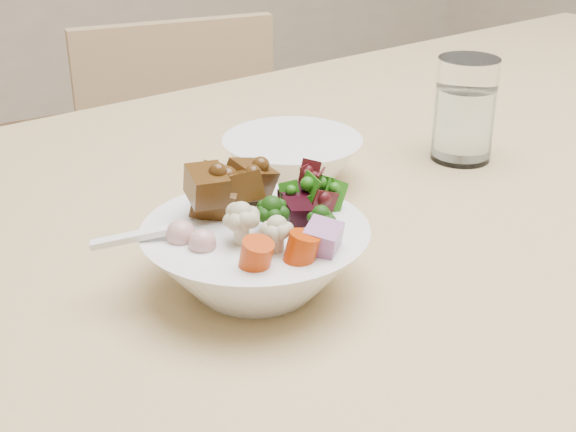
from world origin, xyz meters
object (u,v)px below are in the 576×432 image
Objects in this scene: dining_table at (461,239)px; food_bowl at (256,252)px; side_bowl at (292,160)px; water_glass at (464,114)px; chair_far at (198,224)px.

food_bowl is (-0.34, -0.10, 0.12)m from dining_table.
water_glass is at bearing -11.53° from side_bowl.
water_glass is (0.37, 0.14, 0.02)m from food_bowl.
side_bowl reaches higher than dining_table.
water_glass is at bearing -74.92° from chair_far.
dining_table is 0.24m from side_bowl.
side_bowl reaches higher than chair_far.
chair_far is 0.72m from side_bowl.
side_bowl is at bearing 148.72° from dining_table.
dining_table is 0.15m from water_glass.
food_bowl is at bearing -101.64° from chair_far.
food_bowl is at bearing -159.06° from water_glass.
dining_table is at bearing -77.66° from chair_far.
water_glass is 0.79× the size of side_bowl.
chair_far is at bearing 96.00° from water_glass.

